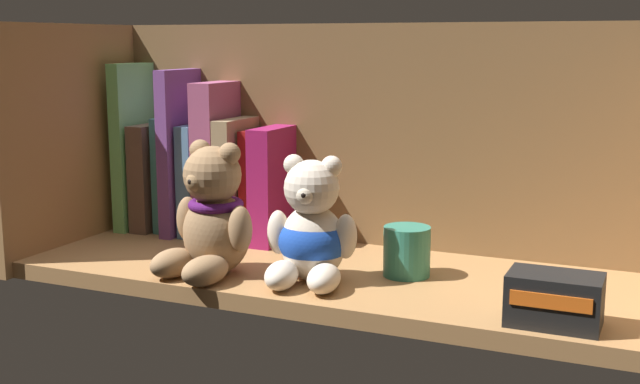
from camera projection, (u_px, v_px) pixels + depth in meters
shelf_board at (342, 278)px, 96.71cm from camera, size 77.18×26.30×2.00cm
shelf_back_panel at (382, 144)px, 106.40cm from camera, size 79.58×1.20×31.15cm
shelf_side_panel_left at (73, 141)px, 109.66cm from camera, size 1.60×28.70×31.15cm
book_0 at (142, 145)px, 118.50cm from camera, size 1.93×12.64×23.79cm
book_1 at (159, 175)px, 118.18cm from camera, size 2.83×11.59×15.22cm
book_2 at (176, 173)px, 116.93cm from camera, size 2.09×9.27×16.28cm
book_3 at (189, 151)px, 115.37cm from camera, size 1.83×13.56×23.05cm
book_4 at (205, 178)px, 115.08cm from camera, size 2.31×11.53×15.52cm
book_5 at (224, 159)px, 113.26cm from camera, size 3.28×12.41×21.42cm
book_6 at (245, 177)px, 112.41cm from camera, size 2.42×13.36×16.60cm
book_7 at (261, 183)px, 111.55cm from camera, size 1.73×9.49×15.19cm
book_8 at (279, 183)px, 110.37cm from camera, size 3.16×12.79×15.64cm
teddy_bear_larger at (211, 218)px, 93.90cm from camera, size 11.90×12.22×15.61cm
teddy_bear_smaller at (311, 233)px, 91.09cm from camera, size 10.69×11.36×14.43cm
pillar_candle at (407, 251)px, 93.87cm from camera, size 5.46×5.46×5.83cm
small_product_box at (554, 300)px, 77.57cm from camera, size 8.81×5.68×5.06cm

